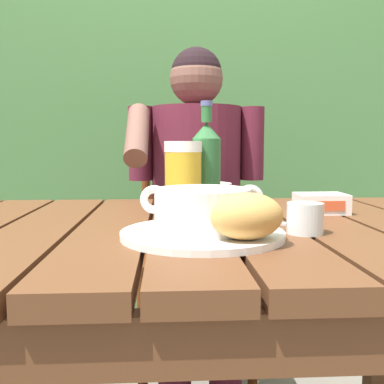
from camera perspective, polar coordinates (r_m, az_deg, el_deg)
dining_table at (r=0.94m, az=-0.89°, el=-9.77°), size 1.31×0.84×0.73m
hedge_backdrop at (r=2.69m, az=-6.44°, el=12.10°), size 3.27×0.97×2.67m
chair_near_diner at (r=1.81m, az=0.19°, el=-6.57°), size 0.43×0.46×1.04m
person_eating at (r=1.57m, az=0.55°, el=0.00°), size 0.48×0.47×1.24m
serving_plate at (r=0.79m, az=1.34°, el=-5.43°), size 0.29×0.29×0.01m
soup_bowl at (r=0.78m, az=1.35°, el=-2.15°), size 0.22×0.17×0.08m
bread_roll at (r=0.71m, az=7.12°, el=-3.12°), size 0.14×0.12×0.08m
beer_glass at (r=1.00m, az=-0.93°, el=1.69°), size 0.08×0.08×0.17m
beer_bottle at (r=1.05m, az=1.87°, el=3.33°), size 0.07×0.07×0.26m
water_glass_small at (r=0.84m, az=14.38°, el=-3.30°), size 0.07×0.07×0.06m
butter_tub at (r=1.10m, az=16.30°, el=-1.42°), size 0.12×0.09×0.05m
table_knife at (r=0.92m, az=11.09°, el=-3.96°), size 0.14×0.07×0.01m
diner_bowl at (r=1.23m, az=1.77°, el=-0.16°), size 0.14×0.14×0.06m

